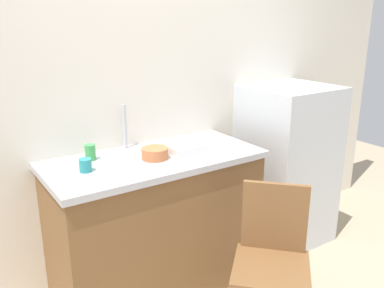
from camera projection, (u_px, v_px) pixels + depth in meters
The scene contains 10 objects.
back_wall at pixel (144, 86), 2.77m from camera, with size 4.80×0.10×2.61m, color silver.
cabinet_base at pixel (156, 226), 2.69m from camera, with size 1.30×0.60×0.89m, color brown.
countertop at pixel (154, 159), 2.55m from camera, with size 1.34×0.64×0.04m, color #B7B7BC.
faucet at pixel (125, 127), 2.66m from camera, with size 0.02×0.02×0.29m, color #B7B7BC.
refrigerator at pixel (286, 165), 3.26m from camera, with size 0.64×0.60×1.26m, color silver.
chair at pixel (272, 259), 2.23m from camera, with size 0.57×0.57×0.89m.
dish_tray at pixel (188, 147), 2.64m from camera, with size 0.28×0.20×0.05m, color white.
terracotta_bowl at pixel (155, 153), 2.49m from camera, with size 0.16×0.16×0.07m, color #C67042.
cup_teal at pixel (85, 165), 2.28m from camera, with size 0.07×0.07×0.07m, color teal.
cup_green at pixel (90, 152), 2.47m from camera, with size 0.06×0.06×0.10m, color green.
Camera 1 is at (-1.27, -1.48, 1.76)m, focal length 38.49 mm.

